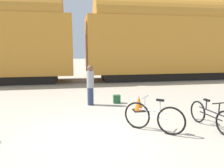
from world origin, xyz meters
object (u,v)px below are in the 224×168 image
at_px(bicycle_black, 210,116).
at_px(traffic_cone, 139,104).
at_px(bicycle_silver, 153,117).
at_px(person_in_grey, 90,85).
at_px(backpack, 117,99).
at_px(freight_train, 79,36).

distance_m(bicycle_black, traffic_cone, 2.50).
distance_m(bicycle_silver, traffic_cone, 1.98).
relative_size(bicycle_silver, traffic_cone, 2.46).
height_order(person_in_grey, backpack, person_in_grey).
relative_size(backpack, traffic_cone, 0.62).
bearing_deg(freight_train, traffic_cone, -76.32).
distance_m(freight_train, bicycle_black, 10.50).
bearing_deg(traffic_cone, bicycle_black, -53.69).
xyz_separation_m(bicycle_silver, traffic_cone, (0.19, 1.97, -0.15)).
relative_size(freight_train, bicycle_silver, 43.33).
bearing_deg(bicycle_silver, person_in_grey, 115.24).
height_order(freight_train, traffic_cone, freight_train).
relative_size(bicycle_silver, backpack, 3.97).
bearing_deg(bicycle_black, person_in_grey, 134.89).
distance_m(freight_train, person_in_grey, 6.83).
xyz_separation_m(person_in_grey, traffic_cone, (1.65, -1.12, -0.56)).
bearing_deg(backpack, bicycle_silver, -83.20).
distance_m(freight_train, backpack, 7.09).
bearing_deg(freight_train, person_in_grey, -88.21).
relative_size(bicycle_black, backpack, 5.14).
height_order(freight_train, person_in_grey, freight_train).
bearing_deg(person_in_grey, bicycle_silver, -52.56).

